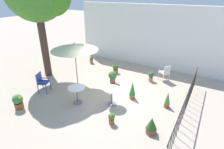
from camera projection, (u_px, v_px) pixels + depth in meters
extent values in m
plane|color=tan|center=(110.00, 94.00, 8.56)|extent=(60.00, 60.00, 0.00)
cube|color=white|center=(146.00, 36.00, 11.22)|extent=(9.19, 0.30, 3.72)
cube|color=black|center=(188.00, 94.00, 6.63)|extent=(0.03, 5.76, 0.03)
cylinder|color=black|center=(170.00, 147.00, 5.00)|extent=(0.02, 0.02, 1.00)
cylinder|color=black|center=(173.00, 139.00, 5.29)|extent=(0.02, 0.02, 1.00)
cylinder|color=black|center=(176.00, 131.00, 5.57)|extent=(0.02, 0.02, 1.00)
cylinder|color=black|center=(178.00, 125.00, 5.85)|extent=(0.02, 0.02, 1.00)
cylinder|color=black|center=(181.00, 118.00, 6.13)|extent=(0.02, 0.02, 1.00)
cylinder|color=black|center=(183.00, 113.00, 6.42)|extent=(0.02, 0.02, 1.00)
cylinder|color=black|center=(185.00, 108.00, 6.70)|extent=(0.02, 0.02, 1.00)
cylinder|color=black|center=(186.00, 103.00, 6.98)|extent=(0.02, 0.02, 1.00)
cylinder|color=black|center=(188.00, 98.00, 7.26)|extent=(0.02, 0.02, 1.00)
cylinder|color=black|center=(189.00, 94.00, 7.55)|extent=(0.02, 0.02, 1.00)
cylinder|color=black|center=(191.00, 91.00, 7.83)|extent=(0.02, 0.02, 1.00)
cylinder|color=black|center=(192.00, 87.00, 8.11)|extent=(0.02, 0.02, 1.00)
cylinder|color=black|center=(193.00, 84.00, 8.39)|extent=(0.02, 0.02, 1.00)
cylinder|color=black|center=(194.00, 81.00, 8.68)|extent=(0.02, 0.02, 1.00)
cylinder|color=black|center=(196.00, 78.00, 8.96)|extent=(0.02, 0.02, 1.00)
cylinder|color=#423125|center=(44.00, 46.00, 9.78)|extent=(0.38, 0.38, 3.38)
cylinder|color=#2D2D2D|center=(78.00, 87.00, 9.10)|extent=(0.44, 0.44, 0.08)
cylinder|color=slate|center=(76.00, 67.00, 8.65)|extent=(0.04, 0.04, 2.24)
cone|color=beige|center=(74.00, 47.00, 8.23)|extent=(2.15, 2.15, 0.29)
sphere|color=slate|center=(74.00, 43.00, 8.16)|extent=(0.06, 0.06, 0.06)
cylinder|color=white|center=(112.00, 89.00, 7.48)|extent=(0.71, 0.71, 0.02)
cylinder|color=slate|center=(112.00, 97.00, 7.63)|extent=(0.06, 0.06, 0.73)
cylinder|color=slate|center=(112.00, 104.00, 7.78)|extent=(0.39, 0.39, 0.03)
cylinder|color=white|center=(76.00, 88.00, 7.58)|extent=(0.74, 0.74, 0.02)
cylinder|color=slate|center=(77.00, 95.00, 7.74)|extent=(0.06, 0.06, 0.72)
cylinder|color=slate|center=(78.00, 102.00, 7.89)|extent=(0.41, 0.41, 0.03)
cube|color=#2C409D|center=(44.00, 82.00, 8.58)|extent=(0.59, 0.61, 0.04)
cube|color=#2C409D|center=(39.00, 78.00, 8.50)|extent=(0.22, 0.44, 0.44)
cube|color=#2C409D|center=(41.00, 82.00, 8.33)|extent=(0.37, 0.19, 0.03)
cube|color=#2C409D|center=(45.00, 78.00, 8.73)|extent=(0.37, 0.19, 0.03)
cylinder|color=#2C409D|center=(46.00, 90.00, 8.46)|extent=(0.04, 0.04, 0.45)
cylinder|color=#2C409D|center=(50.00, 85.00, 8.86)|extent=(0.04, 0.04, 0.45)
cylinder|color=#2C409D|center=(38.00, 89.00, 8.51)|extent=(0.04, 0.04, 0.45)
cylinder|color=#2C409D|center=(43.00, 85.00, 8.91)|extent=(0.04, 0.04, 0.45)
cube|color=silver|center=(164.00, 73.00, 9.69)|extent=(0.61, 0.61, 0.04)
cube|color=silver|center=(167.00, 70.00, 9.42)|extent=(0.27, 0.35, 0.43)
cube|color=silver|center=(167.00, 70.00, 9.71)|extent=(0.35, 0.27, 0.03)
cube|color=silver|center=(161.00, 71.00, 9.57)|extent=(0.35, 0.27, 0.03)
cylinder|color=silver|center=(164.00, 74.00, 10.03)|extent=(0.04, 0.04, 0.42)
cylinder|color=silver|center=(158.00, 76.00, 9.89)|extent=(0.04, 0.04, 0.42)
cylinder|color=silver|center=(169.00, 77.00, 9.68)|extent=(0.04, 0.04, 0.42)
cylinder|color=silver|center=(163.00, 79.00, 9.54)|extent=(0.04, 0.04, 0.42)
cylinder|color=#C26847|center=(91.00, 62.00, 12.10)|extent=(0.22, 0.22, 0.23)
cylinder|color=#382819|center=(91.00, 60.00, 12.05)|extent=(0.19, 0.19, 0.02)
sphere|color=#447141|center=(91.00, 59.00, 12.00)|extent=(0.25, 0.25, 0.25)
cylinder|color=#AD482A|center=(116.00, 71.00, 10.68)|extent=(0.28, 0.28, 0.22)
cylinder|color=#382819|center=(116.00, 70.00, 10.64)|extent=(0.25, 0.25, 0.02)
sphere|color=#2D5922|center=(116.00, 67.00, 10.58)|extent=(0.32, 0.32, 0.32)
sphere|color=#BA44AB|center=(115.00, 67.00, 10.67)|extent=(0.06, 0.06, 0.06)
sphere|color=#BA44AB|center=(114.00, 67.00, 10.49)|extent=(0.07, 0.07, 0.07)
cylinder|color=brown|center=(19.00, 106.00, 7.44)|extent=(0.35, 0.35, 0.28)
cylinder|color=#382819|center=(18.00, 103.00, 7.39)|extent=(0.30, 0.30, 0.02)
sphere|color=#407B35|center=(17.00, 99.00, 7.31)|extent=(0.40, 0.40, 0.40)
sphere|color=gold|center=(20.00, 98.00, 7.26)|extent=(0.10, 0.10, 0.10)
sphere|color=gold|center=(20.00, 98.00, 7.26)|extent=(0.12, 0.12, 0.12)
sphere|color=gold|center=(19.00, 98.00, 7.20)|extent=(0.07, 0.07, 0.07)
cylinder|color=#9E5A2B|center=(112.00, 121.00, 6.60)|extent=(0.20, 0.20, 0.20)
cylinder|color=#382819|center=(112.00, 119.00, 6.57)|extent=(0.18, 0.18, 0.02)
sphere|color=#496B2E|center=(112.00, 117.00, 6.52)|extent=(0.25, 0.25, 0.25)
cylinder|color=#BD5A32|center=(132.00, 97.00, 8.16)|extent=(0.24, 0.24, 0.18)
cylinder|color=#382819|center=(132.00, 95.00, 8.13)|extent=(0.21, 0.21, 0.02)
cone|color=#308137|center=(132.00, 89.00, 7.99)|extent=(0.28, 0.28, 0.64)
cylinder|color=#C9653B|center=(151.00, 79.00, 9.70)|extent=(0.22, 0.22, 0.25)
cylinder|color=#382819|center=(151.00, 77.00, 9.66)|extent=(0.19, 0.19, 0.02)
sphere|color=#2B572C|center=(151.00, 75.00, 9.60)|extent=(0.30, 0.30, 0.30)
cylinder|color=brown|center=(167.00, 105.00, 7.55)|extent=(0.22, 0.22, 0.17)
cylinder|color=#382819|center=(167.00, 104.00, 7.52)|extent=(0.20, 0.20, 0.02)
cone|color=#4E8B36|center=(168.00, 98.00, 7.41)|extent=(0.24, 0.24, 0.53)
cylinder|color=brown|center=(113.00, 81.00, 9.52)|extent=(0.28, 0.28, 0.25)
cylinder|color=#382819|center=(113.00, 79.00, 9.47)|extent=(0.25, 0.25, 0.02)
sphere|color=#336731|center=(113.00, 75.00, 9.39)|extent=(0.44, 0.44, 0.44)
cylinder|color=brown|center=(151.00, 131.00, 6.18)|extent=(0.36, 0.36, 0.18)
cylinder|color=#382819|center=(151.00, 129.00, 6.15)|extent=(0.31, 0.31, 0.02)
cone|color=#2D5723|center=(152.00, 123.00, 6.05)|extent=(0.38, 0.38, 0.44)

